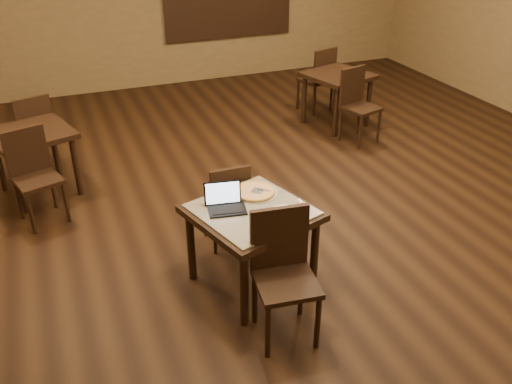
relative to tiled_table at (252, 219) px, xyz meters
name	(u,v)px	position (x,y,z in m)	size (l,w,h in m)	color
ground	(337,208)	(1.34, 0.86, -0.66)	(10.00, 10.00, 0.00)	black
tiled_table	(252,219)	(0.00, 0.00, 0.00)	(1.15, 1.15, 0.76)	black
chair_main_near	(283,267)	(0.01, -0.61, -0.07)	(0.51, 0.51, 1.04)	black
chair_main_far	(228,201)	(0.00, 0.62, -0.16)	(0.39, 0.39, 0.89)	black
laptop	(225,202)	(-0.20, 0.10, 0.16)	(0.34, 0.29, 0.21)	black
plate	(285,213)	(0.22, -0.18, 0.11)	(0.25, 0.25, 0.01)	white
pizza_slice	(285,212)	(0.22, -0.18, 0.13)	(0.17, 0.17, 0.02)	beige
pizza_pan	(255,193)	(0.12, 0.24, 0.11)	(0.40, 0.40, 0.01)	silver
pizza_whole	(255,191)	(0.12, 0.24, 0.12)	(0.36, 0.36, 0.02)	beige
spatula	(258,191)	(0.14, 0.22, 0.13)	(0.10, 0.24, 0.01)	silver
napkin_roll	(303,206)	(0.40, -0.14, 0.12)	(0.05, 0.18, 0.04)	white
other_table_a	(337,82)	(2.51, 3.02, -0.01)	(1.02, 1.02, 0.78)	black
other_table_a_chair_near	(357,101)	(2.49, 2.43, -0.09)	(0.54, 0.54, 1.01)	black
other_table_a_chair_far	(320,76)	(2.54, 3.61, -0.09)	(0.54, 0.54, 1.01)	black
other_table_b	(32,142)	(-1.66, 2.45, -0.03)	(1.01, 1.01, 0.76)	black
other_table_b_chair_near	(33,170)	(-1.68, 1.87, -0.10)	(0.53, 0.53, 0.98)	black
other_table_b_chair_far	(34,129)	(-1.63, 3.02, -0.10)	(0.53, 0.53, 0.98)	black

